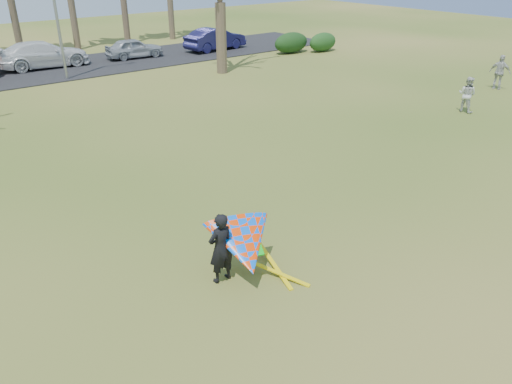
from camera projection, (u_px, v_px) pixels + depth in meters
ground at (308, 263)px, 11.82m from camera, size 100.00×100.00×0.00m
parking_strip at (16, 75)px, 29.47m from camera, size 46.00×7.00×0.06m
hedge_near at (291, 43)px, 35.56m from camera, size 2.88×1.30×1.44m
hedge_far at (323, 42)px, 36.12m from camera, size 2.40×1.13×1.33m
car_3 at (43, 54)px, 30.88m from camera, size 5.57×2.49×1.59m
car_4 at (134, 48)px, 33.69m from camera, size 3.91×1.85×1.29m
car_5 at (215, 39)px, 36.34m from camera, size 4.87×2.15×1.55m
pedestrian_a at (467, 94)px, 22.49m from camera, size 0.69×0.85×1.61m
pedestrian_b at (500, 72)px, 26.16m from camera, size 0.68×1.13×1.79m
kite_flyer at (242, 246)px, 10.90m from camera, size 2.13×2.39×2.02m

